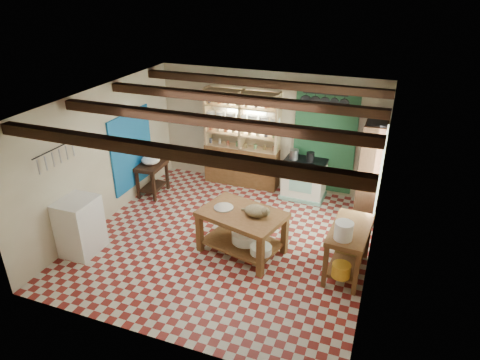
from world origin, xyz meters
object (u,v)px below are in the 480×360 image
at_px(stove, 304,179).
at_px(prep_table, 153,179).
at_px(right_counter, 348,250).
at_px(cat, 256,211).
at_px(work_table, 242,232).
at_px(white_cabinet, 80,226).

xyz_separation_m(stove, prep_table, (-3.14, -1.00, -0.07)).
bearing_deg(prep_table, right_counter, -18.60).
distance_m(stove, cat, 2.44).
height_order(work_table, right_counter, right_counter).
xyz_separation_m(right_counter, cat, (-1.53, -0.10, 0.46)).
bearing_deg(prep_table, stove, 15.41).
distance_m(prep_table, right_counter, 4.56).
bearing_deg(prep_table, work_table, -30.05).
relative_size(work_table, right_counter, 1.20).
bearing_deg(cat, prep_table, 158.39).
height_order(stove, cat, cat).
bearing_deg(right_counter, cat, -172.52).
height_order(right_counter, cat, cat).
relative_size(stove, right_counter, 0.76).
distance_m(work_table, right_counter, 1.79).
bearing_deg(white_cabinet, prep_table, 88.86).
bearing_deg(prep_table, white_cabinet, -92.81).
bearing_deg(right_counter, prep_table, 167.53).
height_order(stove, white_cabinet, white_cabinet).
distance_m(work_table, cat, 0.55).
relative_size(work_table, stove, 1.57).
bearing_deg(white_cabinet, work_table, 19.53).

